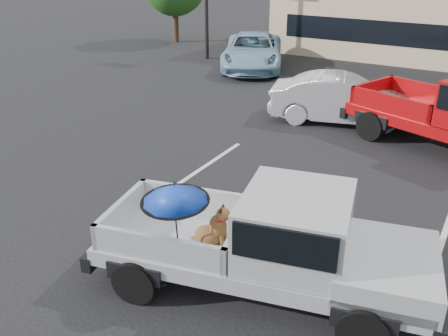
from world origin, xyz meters
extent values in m
plane|color=black|center=(0.00, 0.00, 0.00)|extent=(90.00, 90.00, 0.00)
cube|color=silver|center=(-3.00, 2.00, 0.00)|extent=(0.12, 5.00, 0.01)
cube|color=silver|center=(3.00, 2.00, 0.00)|extent=(0.12, 5.00, 0.01)
cylinder|color=#332114|center=(-14.00, 17.00, 1.21)|extent=(0.32, 0.32, 2.42)
cylinder|color=black|center=(-1.11, -2.48, 0.38)|extent=(0.80, 0.43, 0.76)
cylinder|color=black|center=(-1.49, -0.68, 0.38)|extent=(0.80, 0.43, 0.76)
cylinder|color=black|center=(2.41, -1.73, 0.38)|extent=(0.80, 0.43, 0.76)
cylinder|color=black|center=(2.03, 0.07, 0.38)|extent=(0.80, 0.43, 0.76)
cube|color=silver|center=(0.51, -1.19, 0.67)|extent=(5.67, 3.00, 0.28)
cube|color=silver|center=(2.47, -0.78, 0.88)|extent=(1.87, 2.19, 0.46)
cube|color=black|center=(3.20, -0.62, 0.50)|extent=(0.60, 1.96, 0.30)
cube|color=black|center=(-2.18, -1.77, 0.50)|extent=(0.58, 1.95, 0.28)
cube|color=silver|center=(1.05, -1.08, 1.35)|extent=(2.00, 2.14, 1.05)
cube|color=black|center=(1.05, -1.08, 1.55)|extent=(1.87, 2.21, 0.55)
cube|color=black|center=(-0.91, -1.50, 0.73)|extent=(2.63, 2.28, 0.10)
cube|color=silver|center=(-1.09, -0.64, 1.03)|extent=(2.27, 0.58, 0.50)
cube|color=silver|center=(-0.73, -2.35, 1.03)|extent=(2.27, 0.58, 0.50)
cube|color=silver|center=(-1.98, -1.72, 1.03)|extent=(0.48, 1.82, 0.50)
cube|color=silver|center=(0.17, -1.27, 1.03)|extent=(0.48, 1.82, 0.50)
ellipsoid|color=brown|center=(-0.34, -1.46, 0.94)|extent=(0.56, 0.49, 0.32)
cylinder|color=brown|center=(-0.07, -1.48, 0.90)|extent=(0.07, 0.07, 0.24)
cylinder|color=brown|center=(-0.10, -1.33, 0.90)|extent=(0.07, 0.07, 0.24)
ellipsoid|color=brown|center=(-0.17, -1.42, 1.14)|extent=(0.36, 0.33, 0.44)
cylinder|color=red|center=(-0.15, -1.42, 1.28)|extent=(0.21, 0.21, 0.04)
sphere|color=brown|center=(-0.08, -1.40, 1.38)|extent=(0.23, 0.23, 0.23)
cone|color=black|center=(0.05, -1.38, 1.36)|extent=(0.18, 0.14, 0.11)
cone|color=black|center=(-0.09, -1.47, 1.51)|extent=(0.08, 0.08, 0.12)
cone|color=black|center=(-0.11, -1.35, 1.51)|extent=(0.08, 0.08, 0.12)
cylinder|color=brown|center=(-0.52, -1.50, 0.84)|extent=(0.29, 0.05, 0.10)
cylinder|color=black|center=(-0.65, -1.92, 1.31)|extent=(0.02, 0.10, 1.05)
cone|color=blue|center=(-0.65, -1.92, 1.85)|extent=(1.10, 1.12, 0.36)
cylinder|color=black|center=(-0.65, -1.92, 2.01)|extent=(0.02, 0.02, 0.10)
cylinder|color=black|center=(-0.65, -1.92, 1.72)|extent=(1.10, 1.10, 0.09)
cylinder|color=black|center=(0.23, 6.80, 0.43)|extent=(0.93, 0.60, 0.87)
cylinder|color=black|center=(0.95, 8.77, 0.43)|extent=(0.93, 0.60, 0.87)
cube|color=black|center=(-0.38, 8.14, 0.57)|extent=(0.96, 2.18, 0.32)
cube|color=black|center=(1.02, 7.63, 0.83)|extent=(3.19, 2.88, 0.11)
cube|color=#A3090C|center=(1.36, 8.56, 1.18)|extent=(2.51, 1.01, 0.57)
cube|color=#A3090C|center=(0.68, 6.69, 1.18)|extent=(2.51, 1.01, 0.57)
cube|color=#A3090C|center=(-0.16, 8.06, 1.18)|extent=(0.83, 2.02, 0.57)
imported|color=silver|center=(-1.02, 7.93, 0.77)|extent=(4.94, 2.78, 1.54)
imported|color=#89B2CC|center=(-7.06, 13.29, 0.79)|extent=(4.70, 6.23, 1.57)
camera|label=1|loc=(3.47, -7.49, 5.43)|focal=40.00mm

